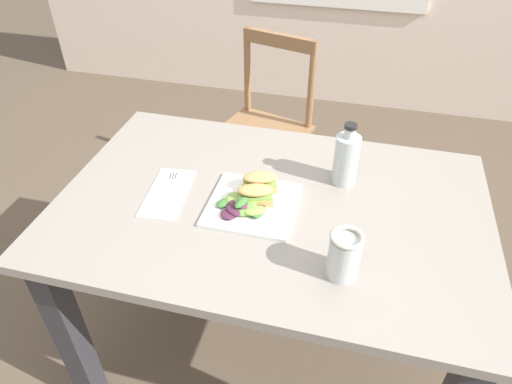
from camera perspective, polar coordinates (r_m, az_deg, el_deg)
ground_plane at (r=1.87m, az=3.82°, el=-19.25°), size 9.17×9.17×0.00m
dining_table at (r=1.40m, az=1.78°, el=-5.54°), size 1.23×0.81×0.74m
chair_wooden_far at (r=2.21m, az=0.96°, el=7.70°), size 0.49×0.49×0.87m
plate_lunch at (r=1.30m, az=-0.44°, el=-1.58°), size 0.25×0.25×0.01m
sandwich_half_front at (r=1.28m, az=-0.05°, el=-0.28°), size 0.11×0.09×0.06m
sandwich_half_back at (r=1.33m, az=0.50°, el=1.32°), size 0.11×0.09×0.06m
salad_mixed_greens at (r=1.27m, az=-1.74°, el=-1.60°), size 0.16×0.12×0.04m
napkin_folded at (r=1.37m, az=-10.95°, el=-0.10°), size 0.13×0.24×0.00m
fork_on_napkin at (r=1.38m, az=-10.81°, el=0.46°), size 0.05×0.19×0.00m
bottle_cold_brew at (r=1.38m, az=11.11°, el=3.77°), size 0.07×0.07×0.20m
mason_jar_iced_tea at (r=1.10m, az=10.88°, el=-7.95°), size 0.08×0.08×0.13m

